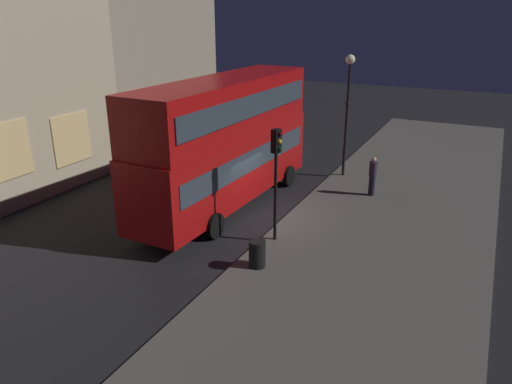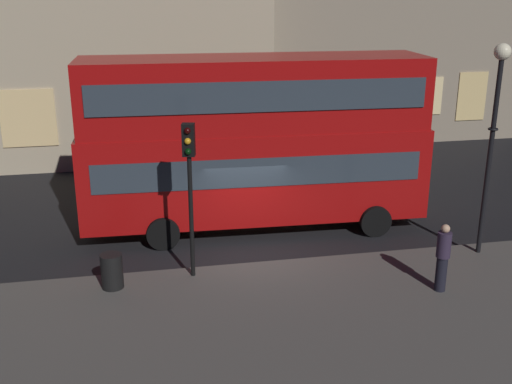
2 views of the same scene
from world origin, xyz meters
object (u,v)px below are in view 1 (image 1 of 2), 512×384
(traffic_light_near_kerb, at_px, (276,162))
(litter_bin, at_px, (257,254))
(street_lamp, at_px, (348,93))
(double_decker_bus, at_px, (225,138))
(pedestrian, at_px, (373,176))

(traffic_light_near_kerb, bearing_deg, litter_bin, -158.65)
(traffic_light_near_kerb, bearing_deg, street_lamp, 13.02)
(double_decker_bus, xyz_separation_m, litter_bin, (-4.53, -3.74, -2.53))
(litter_bin, bearing_deg, double_decker_bus, 39.58)
(double_decker_bus, xyz_separation_m, pedestrian, (3.85, -5.56, -2.05))
(street_lamp, bearing_deg, double_decker_bus, 150.09)
(pedestrian, bearing_deg, litter_bin, 154.88)
(double_decker_bus, bearing_deg, street_lamp, -27.78)
(street_lamp, height_order, litter_bin, street_lamp)
(litter_bin, bearing_deg, street_lamp, 1.19)
(double_decker_bus, xyz_separation_m, street_lamp, (6.12, -3.52, 1.25))
(double_decker_bus, height_order, litter_bin, double_decker_bus)
(traffic_light_near_kerb, xyz_separation_m, pedestrian, (6.23, -2.11, -2.09))
(double_decker_bus, bearing_deg, litter_bin, -138.29)
(street_lamp, height_order, pedestrian, street_lamp)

